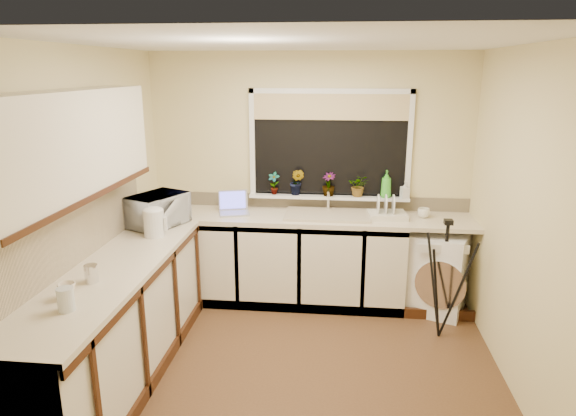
{
  "coord_description": "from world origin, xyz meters",
  "views": [
    {
      "loc": [
        0.32,
        -3.53,
        2.28
      ],
      "look_at": [
        -0.12,
        0.55,
        1.15
      ],
      "focal_mm": 31.6,
      "sensor_mm": 36.0,
      "label": 1
    }
  ],
  "objects_px": {
    "microwave": "(157,210)",
    "glass_jug": "(66,299)",
    "steel_jar": "(91,274)",
    "tripod": "(443,280)",
    "washing_machine": "(435,271)",
    "dish_rack": "(387,215)",
    "plant_b": "(297,182)",
    "laptop": "(234,207)",
    "soap_bottle_green": "(386,184)",
    "soap_bottle_clear": "(405,190)",
    "kettle": "(154,223)",
    "cup_back": "(424,213)",
    "plant_c": "(329,184)",
    "cup_left": "(67,291)",
    "plant_d": "(359,186)",
    "plant_a": "(274,183)"
  },
  "relations": [
    {
      "from": "laptop",
      "to": "glass_jug",
      "type": "relative_size",
      "value": 2.42
    },
    {
      "from": "laptop",
      "to": "tripod",
      "type": "height_order",
      "value": "laptop"
    },
    {
      "from": "steel_jar",
      "to": "washing_machine",
      "type": "bearing_deg",
      "value": 33.49
    },
    {
      "from": "laptop",
      "to": "soap_bottle_green",
      "type": "xyz_separation_m",
      "value": [
        1.5,
        0.18,
        0.23
      ]
    },
    {
      "from": "washing_machine",
      "to": "plant_a",
      "type": "height_order",
      "value": "plant_a"
    },
    {
      "from": "plant_a",
      "to": "glass_jug",
      "type": "bearing_deg",
      "value": -111.09
    },
    {
      "from": "laptop",
      "to": "plant_c",
      "type": "relative_size",
      "value": 1.48
    },
    {
      "from": "glass_jug",
      "to": "microwave",
      "type": "bearing_deg",
      "value": 91.93
    },
    {
      "from": "steel_jar",
      "to": "tripod",
      "type": "bearing_deg",
      "value": 24.42
    },
    {
      "from": "tripod",
      "to": "steel_jar",
      "type": "bearing_deg",
      "value": -152.31
    },
    {
      "from": "tripod",
      "to": "plant_a",
      "type": "bearing_deg",
      "value": 155.74
    },
    {
      "from": "dish_rack",
      "to": "soap_bottle_green",
      "type": "distance_m",
      "value": 0.33
    },
    {
      "from": "plant_b",
      "to": "microwave",
      "type": "bearing_deg",
      "value": -150.57
    },
    {
      "from": "microwave",
      "to": "washing_machine",
      "type": "bearing_deg",
      "value": -55.97
    },
    {
      "from": "washing_machine",
      "to": "plant_b",
      "type": "relative_size",
      "value": 2.97
    },
    {
      "from": "laptop",
      "to": "microwave",
      "type": "height_order",
      "value": "microwave"
    },
    {
      "from": "tripod",
      "to": "cup_back",
      "type": "height_order",
      "value": "tripod"
    },
    {
      "from": "laptop",
      "to": "kettle",
      "type": "distance_m",
      "value": 0.95
    },
    {
      "from": "soap_bottle_green",
      "to": "soap_bottle_clear",
      "type": "xyz_separation_m",
      "value": [
        0.18,
        -0.0,
        -0.05
      ]
    },
    {
      "from": "plant_b",
      "to": "plant_c",
      "type": "height_order",
      "value": "plant_b"
    },
    {
      "from": "soap_bottle_green",
      "to": "plant_c",
      "type": "bearing_deg",
      "value": 178.66
    },
    {
      "from": "soap_bottle_clear",
      "to": "microwave",
      "type": "bearing_deg",
      "value": -163.77
    },
    {
      "from": "soap_bottle_green",
      "to": "glass_jug",
      "type": "bearing_deg",
      "value": -130.72
    },
    {
      "from": "microwave",
      "to": "glass_jug",
      "type": "bearing_deg",
      "value": -153.13
    },
    {
      "from": "plant_c",
      "to": "soap_bottle_green",
      "type": "height_order",
      "value": "soap_bottle_green"
    },
    {
      "from": "dish_rack",
      "to": "plant_a",
      "type": "xyz_separation_m",
      "value": [
        -1.12,
        0.22,
        0.24
      ]
    },
    {
      "from": "glass_jug",
      "to": "laptop",
      "type": "bearing_deg",
      "value": 76.1
    },
    {
      "from": "plant_b",
      "to": "cup_back",
      "type": "bearing_deg",
      "value": -7.95
    },
    {
      "from": "washing_machine",
      "to": "steel_jar",
      "type": "height_order",
      "value": "steel_jar"
    },
    {
      "from": "steel_jar",
      "to": "plant_c",
      "type": "distance_m",
      "value": 2.5
    },
    {
      "from": "laptop",
      "to": "microwave",
      "type": "bearing_deg",
      "value": -157.2
    },
    {
      "from": "steel_jar",
      "to": "soap_bottle_green",
      "type": "relative_size",
      "value": 0.45
    },
    {
      "from": "washing_machine",
      "to": "tripod",
      "type": "relative_size",
      "value": 0.73
    },
    {
      "from": "plant_b",
      "to": "plant_c",
      "type": "relative_size",
      "value": 1.14
    },
    {
      "from": "plant_b",
      "to": "plant_d",
      "type": "height_order",
      "value": "plant_b"
    },
    {
      "from": "kettle",
      "to": "tripod",
      "type": "distance_m",
      "value": 2.52
    },
    {
      "from": "washing_machine",
      "to": "dish_rack",
      "type": "relative_size",
      "value": 2.2
    },
    {
      "from": "laptop",
      "to": "soap_bottle_green",
      "type": "bearing_deg",
      "value": -9.6
    },
    {
      "from": "microwave",
      "to": "cup_left",
      "type": "xyz_separation_m",
      "value": [
        -0.03,
        -1.54,
        -0.09
      ]
    },
    {
      "from": "plant_c",
      "to": "plant_b",
      "type": "bearing_deg",
      "value": 179.78
    },
    {
      "from": "glass_jug",
      "to": "cup_left",
      "type": "relative_size",
      "value": 1.33
    },
    {
      "from": "washing_machine",
      "to": "plant_b",
      "type": "xyz_separation_m",
      "value": [
        -1.37,
        0.27,
        0.79
      ]
    },
    {
      "from": "plant_c",
      "to": "glass_jug",
      "type": "bearing_deg",
      "value": -121.73
    },
    {
      "from": "laptop",
      "to": "glass_jug",
      "type": "distance_m",
      "value": 2.25
    },
    {
      "from": "cup_left",
      "to": "plant_b",
      "type": "bearing_deg",
      "value": 60.93
    },
    {
      "from": "soap_bottle_green",
      "to": "soap_bottle_clear",
      "type": "relative_size",
      "value": 1.63
    },
    {
      "from": "tripod",
      "to": "plant_d",
      "type": "distance_m",
      "value": 1.26
    },
    {
      "from": "steel_jar",
      "to": "soap_bottle_green",
      "type": "distance_m",
      "value": 2.87
    },
    {
      "from": "kettle",
      "to": "microwave",
      "type": "xyz_separation_m",
      "value": [
        -0.08,
        0.31,
        0.03
      ]
    },
    {
      "from": "plant_c",
      "to": "soap_bottle_clear",
      "type": "distance_m",
      "value": 0.75
    }
  ]
}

